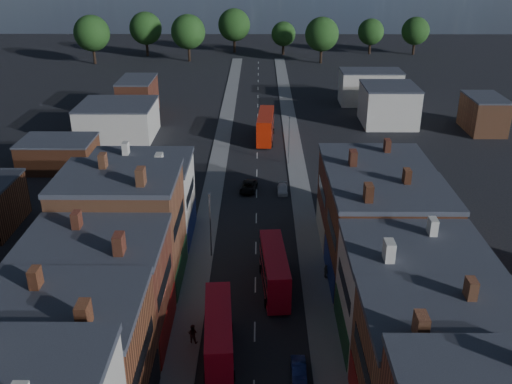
{
  "coord_description": "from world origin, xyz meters",
  "views": [
    {
      "loc": [
        0.41,
        -27.98,
        34.15
      ],
      "look_at": [
        0.0,
        34.9,
        6.11
      ],
      "focal_mm": 40.0,
      "sensor_mm": 36.0,
      "label": 1
    }
  ],
  "objects_px": {
    "car_2": "(249,187)",
    "ped_3": "(326,271)",
    "car_3": "(283,189)",
    "ped_1": "(193,334)",
    "bus_0": "(219,334)",
    "bus_2": "(266,126)",
    "car_1": "(299,371)",
    "bus_1": "(274,270)"
  },
  "relations": [
    {
      "from": "ped_1",
      "to": "ped_3",
      "type": "relative_size",
      "value": 1.19
    },
    {
      "from": "car_3",
      "to": "ped_3",
      "type": "height_order",
      "value": "ped_3"
    },
    {
      "from": "bus_0",
      "to": "bus_2",
      "type": "height_order",
      "value": "bus_2"
    },
    {
      "from": "car_2",
      "to": "ped_3",
      "type": "distance_m",
      "value": 25.34
    },
    {
      "from": "bus_2",
      "to": "car_3",
      "type": "distance_m",
      "value": 24.06
    },
    {
      "from": "car_1",
      "to": "bus_1",
      "type": "bearing_deg",
      "value": 97.57
    },
    {
      "from": "bus_2",
      "to": "ped_3",
      "type": "xyz_separation_m",
      "value": [
        6.2,
        -46.98,
        -1.79
      ]
    },
    {
      "from": "bus_0",
      "to": "bus_2",
      "type": "bearing_deg",
      "value": 81.39
    },
    {
      "from": "car_2",
      "to": "car_1",
      "type": "bearing_deg",
      "value": -75.32
    },
    {
      "from": "car_2",
      "to": "ped_3",
      "type": "bearing_deg",
      "value": -62.06
    },
    {
      "from": "bus_1",
      "to": "car_3",
      "type": "bearing_deg",
      "value": 81.55
    },
    {
      "from": "car_1",
      "to": "car_2",
      "type": "distance_m",
      "value": 39.32
    },
    {
      "from": "bus_0",
      "to": "car_2",
      "type": "relative_size",
      "value": 2.18
    },
    {
      "from": "bus_1",
      "to": "car_3",
      "type": "height_order",
      "value": "bus_1"
    },
    {
      "from": "bus_1",
      "to": "car_3",
      "type": "xyz_separation_m",
      "value": [
        1.79,
        25.18,
        -1.86
      ]
    },
    {
      "from": "ped_3",
      "to": "bus_0",
      "type": "bearing_deg",
      "value": 124.07
    },
    {
      "from": "car_2",
      "to": "ped_1",
      "type": "relative_size",
      "value": 2.49
    },
    {
      "from": "car_2",
      "to": "bus_2",
      "type": "bearing_deg",
      "value": 90.75
    },
    {
      "from": "bus_1",
      "to": "ped_3",
      "type": "relative_size",
      "value": 6.49
    },
    {
      "from": "bus_0",
      "to": "bus_1",
      "type": "xyz_separation_m",
      "value": [
        5.14,
        10.62,
        0.01
      ]
    },
    {
      "from": "car_2",
      "to": "ped_1",
      "type": "height_order",
      "value": "ped_1"
    },
    {
      "from": "car_1",
      "to": "car_2",
      "type": "xyz_separation_m",
      "value": [
        -5.0,
        39.0,
        0.08
      ]
    },
    {
      "from": "car_1",
      "to": "car_2",
      "type": "height_order",
      "value": "car_2"
    },
    {
      "from": "bus_0",
      "to": "ped_3",
      "type": "xyz_separation_m",
      "value": [
        10.83,
        12.67,
        -1.46
      ]
    },
    {
      "from": "car_1",
      "to": "ped_3",
      "type": "bearing_deg",
      "value": 75.53
    },
    {
      "from": "bus_1",
      "to": "ped_1",
      "type": "distance_m",
      "value": 11.87
    },
    {
      "from": "bus_0",
      "to": "ped_1",
      "type": "distance_m",
      "value": 3.31
    },
    {
      "from": "car_2",
      "to": "ped_3",
      "type": "xyz_separation_m",
      "value": [
        8.9,
        -23.72,
        0.26
      ]
    },
    {
      "from": "car_3",
      "to": "car_1",
      "type": "bearing_deg",
      "value": -89.66
    },
    {
      "from": "bus_1",
      "to": "ped_1",
      "type": "xyz_separation_m",
      "value": [
        -7.68,
        -8.95,
        -1.32
      ]
    },
    {
      "from": "bus_0",
      "to": "car_3",
      "type": "distance_m",
      "value": 36.52
    },
    {
      "from": "bus_0",
      "to": "ped_3",
      "type": "distance_m",
      "value": 16.74
    },
    {
      "from": "car_3",
      "to": "ped_1",
      "type": "distance_m",
      "value": 35.43
    },
    {
      "from": "car_1",
      "to": "car_3",
      "type": "bearing_deg",
      "value": 89.85
    },
    {
      "from": "bus_0",
      "to": "bus_2",
      "type": "distance_m",
      "value": 59.83
    },
    {
      "from": "bus_1",
      "to": "bus_2",
      "type": "distance_m",
      "value": 49.04
    },
    {
      "from": "bus_0",
      "to": "car_3",
      "type": "relative_size",
      "value": 2.82
    },
    {
      "from": "bus_2",
      "to": "car_3",
      "type": "xyz_separation_m",
      "value": [
        2.3,
        -23.85,
        -2.18
      ]
    },
    {
      "from": "car_1",
      "to": "ped_1",
      "type": "height_order",
      "value": "ped_1"
    },
    {
      "from": "ped_3",
      "to": "bus_1",
      "type": "bearing_deg",
      "value": 94.42
    },
    {
      "from": "bus_0",
      "to": "car_3",
      "type": "height_order",
      "value": "bus_0"
    },
    {
      "from": "bus_2",
      "to": "bus_1",
      "type": "bearing_deg",
      "value": -85.99
    }
  ]
}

